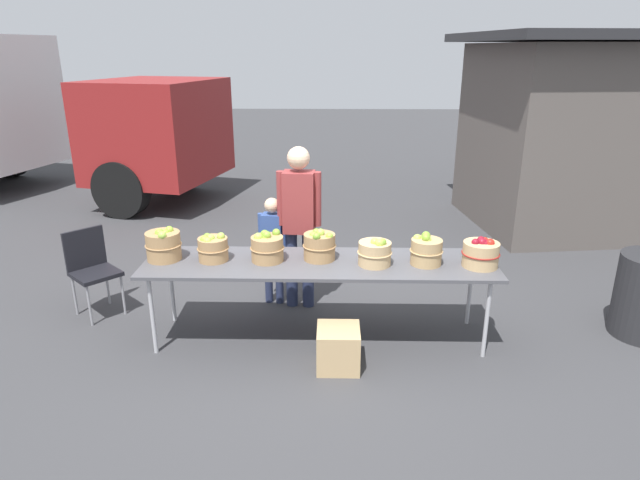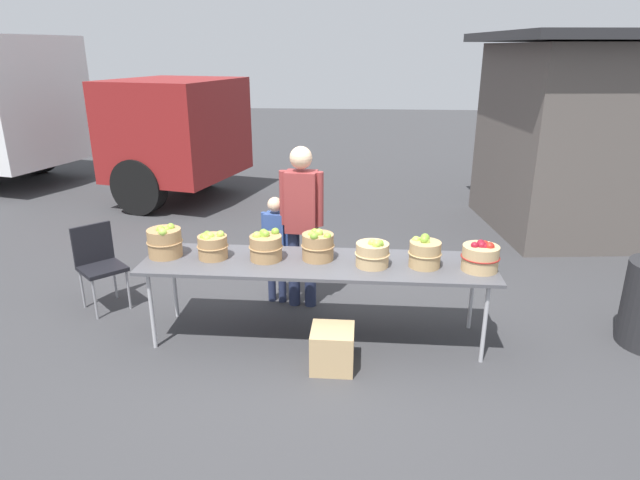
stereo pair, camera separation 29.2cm
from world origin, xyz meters
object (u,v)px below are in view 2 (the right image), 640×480
market_table (317,265)px  apple_basket_green_5 (425,253)px  child_customer (276,241)px  box_truck (8,107)px  vendor_adult (302,215)px  produce_crate (332,348)px  apple_basket_green_0 (165,242)px  apple_basket_green_1 (212,246)px  folding_chair (99,260)px  apple_basket_red_0 (480,257)px  apple_basket_green_4 (373,254)px  apple_basket_green_3 (318,246)px  apple_basket_green_2 (266,246)px

market_table → apple_basket_green_5: 0.94m
child_customer → box_truck: bearing=-29.9°
vendor_adult → produce_crate: size_ratio=4.68×
apple_basket_green_0 → box_truck: bearing=132.1°
apple_basket_green_1 → folding_chair: apple_basket_green_1 is taller
apple_basket_red_0 → box_truck: size_ratio=0.04×
apple_basket_green_4 → apple_basket_green_0: bearing=177.4°
vendor_adult → folding_chair: bearing=10.1°
vendor_adult → produce_crate: vendor_adult is taller
apple_basket_green_4 → apple_basket_green_1: bearing=177.2°
apple_basket_red_0 → child_customer: 2.05m
apple_basket_green_3 → apple_basket_green_5: bearing=-5.5°
apple_basket_green_0 → apple_basket_green_3: size_ratio=1.07×
apple_basket_red_0 → produce_crate: 1.47m
apple_basket_green_5 → apple_basket_green_3: bearing=174.5°
apple_basket_green_2 → apple_basket_red_0: (1.85, -0.09, -0.00)m
apple_basket_green_5 → box_truck: box_truck is taller
apple_basket_green_0 → vendor_adult: bearing=28.5°
market_table → apple_basket_green_5: (0.93, -0.02, 0.16)m
apple_basket_green_0 → apple_basket_green_5: (2.31, -0.05, -0.01)m
apple_basket_green_1 → apple_basket_green_5: apple_basket_green_5 is taller
apple_basket_green_2 → apple_basket_green_3: bearing=5.4°
apple_basket_green_4 → produce_crate: (-0.31, -0.44, -0.68)m
apple_basket_green_2 → apple_basket_green_3: 0.46m
apple_basket_green_2 → apple_basket_green_4: apple_basket_green_2 is taller
vendor_adult → child_customer: (-0.28, 0.07, -0.31)m
apple_basket_green_5 → folding_chair: (-3.19, 0.48, -0.36)m
apple_basket_green_4 → produce_crate: 0.87m
apple_basket_green_1 → vendor_adult: 0.98m
apple_basket_green_3 → vendor_adult: bearing=109.7°
apple_basket_green_0 → box_truck: size_ratio=0.04×
apple_basket_red_0 → vendor_adult: (-1.61, 0.73, 0.11)m
child_customer → apple_basket_red_0: bearing=166.3°
box_truck → market_table: bearing=-27.4°
apple_basket_green_1 → apple_basket_green_3: size_ratio=0.94×
apple_basket_green_2 → vendor_adult: size_ratio=0.18×
folding_chair → produce_crate: folding_chair is taller
apple_basket_green_4 → folding_chair: size_ratio=0.35×
apple_basket_green_0 → apple_basket_green_4: (1.86, -0.08, -0.02)m
vendor_adult → child_customer: 0.42m
vendor_adult → produce_crate: (0.38, -1.16, -0.80)m
apple_basket_green_1 → vendor_adult: bearing=41.7°
apple_basket_green_1 → apple_basket_green_2: 0.48m
apple_basket_green_1 → box_truck: size_ratio=0.04×
folding_chair → vendor_adult: bearing=-41.2°
apple_basket_green_4 → apple_basket_red_0: size_ratio=0.93×
apple_basket_green_0 → apple_basket_green_1: size_ratio=1.14×
folding_chair → produce_crate: size_ratio=2.43×
child_customer → box_truck: size_ratio=0.14×
apple_basket_green_0 → apple_basket_green_4: apple_basket_green_0 is taller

